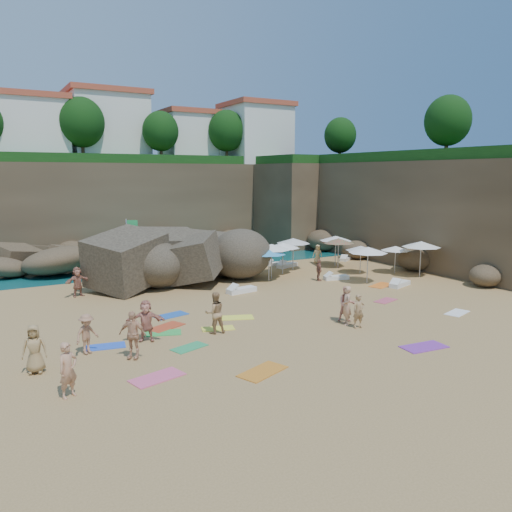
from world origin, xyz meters
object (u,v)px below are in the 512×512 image
person_stand_3 (319,270)px  person_stand_5 (78,282)px  rock_outcrop (182,279)px  person_stand_0 (68,370)px  person_stand_4 (318,254)px  parasol_2 (293,241)px  person_stand_2 (235,266)px  parasol_1 (233,245)px  flag_pole (129,241)px  parasol_0 (283,245)px  person_stand_1 (215,313)px  lounger_0 (277,264)px  person_stand_6 (347,305)px

person_stand_3 → person_stand_5: person_stand_5 is taller
rock_outcrop → person_stand_0: size_ratio=4.87×
person_stand_4 → parasol_2: bearing=-113.6°
person_stand_5 → person_stand_2: bearing=-18.7°
parasol_1 → parasol_2: (4.07, -1.77, 0.26)m
flag_pole → person_stand_0: bearing=-111.7°
rock_outcrop → person_stand_4: 11.54m
parasol_1 → person_stand_2: bearing=-115.2°
flag_pole → parasol_2: flag_pole is taller
rock_outcrop → person_stand_2: (3.10, -1.90, 0.88)m
flag_pole → parasol_0: bearing=-22.0°
rock_outcrop → person_stand_1: size_ratio=4.69×
person_stand_0 → rock_outcrop: bearing=29.4°
parasol_0 → person_stand_0: parasol_0 is taller
flag_pole → person_stand_2: size_ratio=2.32×
parasol_2 → person_stand_1: parasol_2 is taller
person_stand_1 → person_stand_5: 10.90m
flag_pole → parasol_0: (9.81, -3.97, -0.53)m
parasol_0 → person_stand_4: bearing=25.0°
parasol_2 → person_stand_3: 4.35m
lounger_0 → person_stand_1: size_ratio=0.83×
person_stand_2 → person_stand_4: (8.42, 1.99, -0.12)m
parasol_0 → parasol_1: size_ratio=1.08×
person_stand_1 → person_stand_5: bearing=-60.6°
parasol_2 → person_stand_1: size_ratio=1.32×
rock_outcrop → parasol_1: bearing=8.5°
lounger_0 → person_stand_2: bearing=-137.4°
parasol_2 → person_stand_4: bearing=21.0°
parasol_2 → person_stand_6: size_ratio=1.35×
lounger_0 → person_stand_5: person_stand_5 is taller
person_stand_6 → person_stand_2: bearing=-158.6°
flag_pole → lounger_0: (11.29, -0.82, -2.48)m
person_stand_1 → person_stand_6: (5.95, -1.92, -0.02)m
rock_outcrop → person_stand_6: size_ratio=4.79×
person_stand_6 → parasol_2: bearing=178.8°
person_stand_1 → person_stand_4: person_stand_1 is taller
flag_pole → parasol_2: size_ratio=1.63×
parasol_1 → person_stand_2: parasol_1 is taller
lounger_0 → person_stand_4: (3.22, -0.95, 0.64)m
parasol_2 → lounger_0: 2.98m
person_stand_1 → person_stand_5: (-4.05, 10.12, -0.07)m
parasol_0 → person_stand_5: bearing=178.1°
parasol_1 → lounger_0: 4.39m
rock_outcrop → flag_pole: (-3.00, 1.86, 2.60)m
parasol_2 → lounger_0: bearing=91.9°
rock_outcrop → parasol_2: size_ratio=3.54×
person_stand_1 → person_stand_3: person_stand_1 is taller
person_stand_0 → person_stand_4: 26.34m
person_stand_0 → person_stand_6: (12.78, 1.66, 0.01)m
parasol_0 → lounger_0: bearing=64.8°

